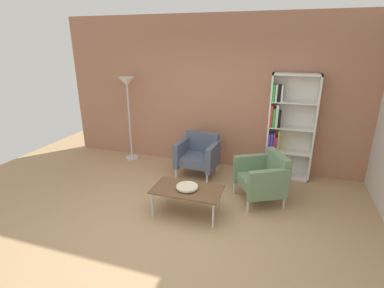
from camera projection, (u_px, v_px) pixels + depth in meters
name	position (u px, v px, depth m)	size (l,w,h in m)	color
ground_plane	(170.00, 229.00, 3.95)	(8.32, 8.32, 0.00)	tan
brick_back_panel	(216.00, 94.00, 5.68)	(6.40, 0.12, 2.90)	#A87056
bookshelf_tall	(286.00, 128.00, 5.26)	(0.80, 0.30, 1.90)	silver
coffee_table_low	(187.00, 191.00, 4.21)	(1.00, 0.56, 0.40)	brown
decorative_bowl	(187.00, 187.00, 4.19)	(0.32, 0.32, 0.05)	beige
armchair_spare_guest	(198.00, 154.00, 5.47)	(0.75, 0.70, 0.78)	#4C566B
armchair_corner_red	(263.00, 176.00, 4.55)	(0.91, 0.93, 0.78)	slate
floor_lamp_torchiere	(127.00, 92.00, 5.91)	(0.32, 0.32, 1.74)	silver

